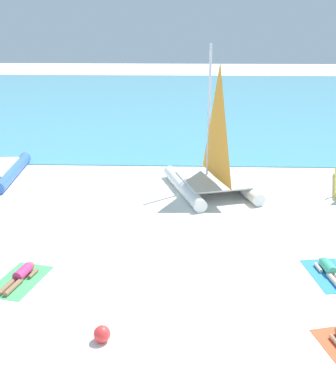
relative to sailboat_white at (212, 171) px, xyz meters
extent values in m
plane|color=white|center=(-1.70, 0.84, -0.88)|extent=(120.00, 120.00, 0.00)
cube|color=#4C9EB7|center=(-1.70, 23.55, -0.86)|extent=(120.00, 40.00, 0.05)
cylinder|color=white|center=(-1.18, -0.21, -0.62)|extent=(1.82, 4.50, 0.52)
cylinder|color=white|center=(1.10, 0.48, -0.62)|extent=(1.82, 4.50, 0.52)
cube|color=silver|center=(0.02, -0.07, -0.33)|extent=(3.13, 3.48, 0.06)
cylinder|color=silver|center=(-0.17, 0.55, 2.34)|extent=(0.11, 0.11, 5.41)
pyramid|color=orange|center=(0.14, -0.48, 2.18)|extent=(0.76, 2.30, 4.55)
cylinder|color=blue|center=(-8.97, 1.61, -0.62)|extent=(0.88, 4.72, 0.54)
cube|color=#4CB266|center=(-5.67, -7.50, -0.88)|extent=(1.49, 2.10, 0.01)
cylinder|color=#D83372|center=(-5.62, -7.30, -0.72)|extent=(0.43, 0.67, 0.30)
sphere|color=#8C6647|center=(-5.53, -6.90, -0.72)|extent=(0.22, 0.22, 0.22)
cylinder|color=#8C6647|center=(-5.86, -7.91, -0.80)|extent=(0.31, 0.79, 0.14)
cylinder|color=#8C6647|center=(-5.68, -7.95, -0.80)|extent=(0.31, 0.79, 0.14)
cylinder|color=#8C6647|center=(-5.80, -7.10, -0.81)|extent=(0.20, 0.46, 0.10)
cylinder|color=#8C6647|center=(-5.38, -7.20, -0.81)|extent=(0.20, 0.46, 0.10)
cylinder|color=tan|center=(2.26, -9.96, -0.81)|extent=(0.20, 0.46, 0.10)
cube|color=#338CD8|center=(3.02, -6.89, -0.88)|extent=(1.36, 2.04, 0.01)
cylinder|color=#3FB28C|center=(2.99, -6.69, -0.72)|extent=(0.39, 0.66, 0.30)
sphere|color=beige|center=(2.93, -6.28, -0.72)|extent=(0.22, 0.22, 0.22)
cylinder|color=beige|center=(2.99, -7.35, -0.80)|extent=(0.25, 0.79, 0.14)
cylinder|color=beige|center=(2.75, -6.57, -0.81)|extent=(0.16, 0.46, 0.10)
cylinder|color=beige|center=(3.19, -6.50, -0.81)|extent=(0.16, 0.46, 0.10)
sphere|color=red|center=(-2.95, -10.03, -0.69)|extent=(0.39, 0.39, 0.39)
camera|label=1|loc=(-1.15, -18.93, 5.94)|focal=44.73mm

